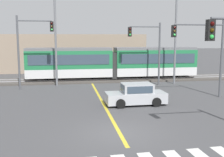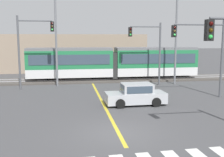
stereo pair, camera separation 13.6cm
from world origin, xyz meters
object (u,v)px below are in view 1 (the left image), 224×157
(sedan_crossing, at_px, (136,95))
(street_lamp_east, at_px, (177,31))
(traffic_light_far_right, at_px, (149,44))
(street_lamp_centre, at_px, (58,34))
(light_rail_tram, at_px, (113,62))
(traffic_light_mid_right, at_px, (205,46))
(traffic_light_far_left, at_px, (30,42))

(sedan_crossing, distance_m, street_lamp_east, 11.12)
(traffic_light_far_right, distance_m, street_lamp_centre, 8.88)
(street_lamp_centre, bearing_deg, street_lamp_east, -3.05)
(light_rail_tram, height_order, street_lamp_east, street_lamp_east)
(sedan_crossing, relative_size, traffic_light_mid_right, 0.69)
(traffic_light_far_left, distance_m, street_lamp_centre, 2.88)
(street_lamp_centre, bearing_deg, traffic_light_mid_right, -32.36)
(traffic_light_far_right, height_order, street_lamp_east, street_lamp_east)
(sedan_crossing, height_order, street_lamp_centre, street_lamp_centre)
(light_rail_tram, xyz_separation_m, sedan_crossing, (-0.25, -11.45, -1.35))
(light_rail_tram, distance_m, sedan_crossing, 11.53)
(street_lamp_east, bearing_deg, traffic_light_far_right, -174.00)
(light_rail_tram, height_order, traffic_light_mid_right, traffic_light_mid_right)
(sedan_crossing, height_order, traffic_light_far_left, traffic_light_far_left)
(traffic_light_far_right, bearing_deg, light_rail_tram, 128.37)
(street_lamp_east, bearing_deg, sedan_crossing, -127.55)
(traffic_light_mid_right, height_order, street_lamp_centre, street_lamp_centre)
(traffic_light_far_left, bearing_deg, light_rail_tram, 26.80)
(sedan_crossing, height_order, traffic_light_far_right, traffic_light_far_right)
(light_rail_tram, bearing_deg, sedan_crossing, -91.24)
(traffic_light_far_right, bearing_deg, street_lamp_east, 6.00)
(light_rail_tram, bearing_deg, street_lamp_centre, -154.23)
(sedan_crossing, bearing_deg, street_lamp_east, 52.45)
(traffic_light_far_left, xyz_separation_m, street_lamp_east, (14.18, 0.74, 1.01))
(sedan_crossing, bearing_deg, traffic_light_far_left, 137.74)
(sedan_crossing, distance_m, traffic_light_mid_right, 6.86)
(traffic_light_mid_right, bearing_deg, traffic_light_far_left, 157.10)
(light_rail_tram, xyz_separation_m, traffic_light_far_left, (-8.26, -4.17, 2.26))
(traffic_light_far_left, bearing_deg, street_lamp_centre, 29.17)
(street_lamp_centre, bearing_deg, light_rail_tram, 25.77)
(light_rail_tram, relative_size, street_lamp_east, 1.94)
(traffic_light_far_left, height_order, street_lamp_centre, street_lamp_centre)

